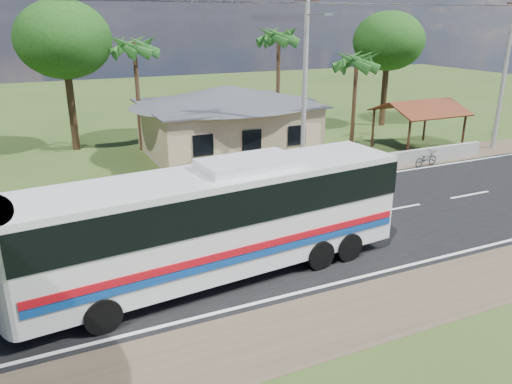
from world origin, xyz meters
TOP-DOWN VIEW (x-y plane):
  - ground at (0.00, 0.00)m, footprint 120.00×120.00m
  - road at (0.00, 0.00)m, footprint 120.00×16.00m
  - house at (1.00, 13.00)m, footprint 12.40×10.00m
  - waiting_shed at (13.00, 8.50)m, footprint 5.20×4.48m
  - concrete_barrier at (12.00, 5.60)m, footprint 7.00×0.30m
  - utility_poles at (2.67, 6.49)m, footprint 32.80×2.22m
  - palm_near at (9.50, 11.00)m, footprint 2.80×2.80m
  - palm_mid at (6.00, 15.50)m, footprint 2.80×2.80m
  - palm_far at (-4.00, 16.00)m, footprint 2.80×2.80m
  - tree_behind_house at (-8.00, 18.00)m, footprint 6.00×6.00m
  - tree_behind_shed at (16.00, 16.00)m, footprint 5.60×5.60m
  - coach_bus at (-5.33, -2.57)m, footprint 13.27×4.01m
  - motorcycle at (10.62, 4.96)m, footprint 1.84×0.84m
  - small_car at (-12.19, 2.27)m, footprint 2.59×4.56m

SIDE VIEW (x-z plane):
  - ground at x=0.00m, z-range 0.00..0.00m
  - road at x=0.00m, z-range -0.01..0.02m
  - concrete_barrier at x=12.00m, z-range 0.00..0.90m
  - motorcycle at x=10.62m, z-range 0.00..0.93m
  - small_car at x=-12.19m, z-range 0.00..1.46m
  - coach_bus at x=-5.33m, z-range 0.29..4.35m
  - house at x=1.00m, z-range 0.14..5.14m
  - waiting_shed at x=13.00m, z-range 1.05..4.40m
  - palm_near at x=9.50m, z-range 2.36..9.06m
  - utility_poles at x=2.67m, z-range 0.27..11.27m
  - palm_far at x=-4.00m, z-range 2.83..10.53m
  - tree_behind_shed at x=16.00m, z-range 2.17..11.19m
  - tree_behind_house at x=-8.00m, z-range 2.31..11.92m
  - palm_mid at x=6.00m, z-range 3.06..11.26m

